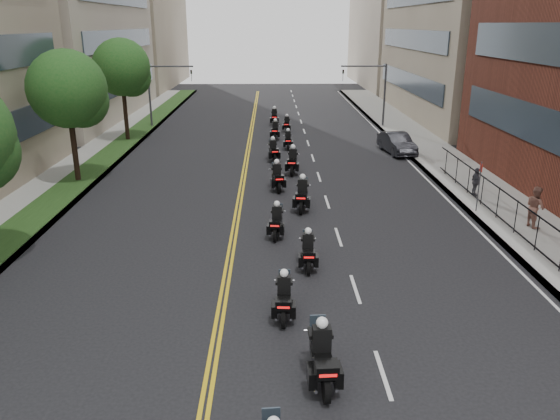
# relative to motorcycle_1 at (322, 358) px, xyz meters

# --- Properties ---
(sidewalk_right) EXTENTS (4.00, 90.00, 0.15)m
(sidewalk_right) POSITION_rel_motorcycle_1_xyz_m (10.49, 20.28, -0.65)
(sidewalk_right) COLOR gray
(sidewalk_right) RESTS_ON ground
(sidewalk_left) EXTENTS (4.00, 90.00, 0.15)m
(sidewalk_left) POSITION_rel_motorcycle_1_xyz_m (-13.51, 20.28, -0.65)
(sidewalk_left) COLOR gray
(sidewalk_left) RESTS_ON ground
(grass_strip) EXTENTS (2.00, 90.00, 0.04)m
(grass_strip) POSITION_rel_motorcycle_1_xyz_m (-12.71, 20.28, -0.56)
(grass_strip) COLOR #1D3A15
(grass_strip) RESTS_ON sidewalk_left
(iron_fence) EXTENTS (0.05, 28.00, 1.50)m
(iron_fence) POSITION_rel_motorcycle_1_xyz_m (9.49, 7.28, 0.18)
(iron_fence) COLOR black
(iron_fence) RESTS_ON sidewalk_right
(street_trees) EXTENTS (4.40, 38.40, 7.98)m
(street_trees) POSITION_rel_motorcycle_1_xyz_m (-12.56, 13.89, 4.41)
(street_trees) COLOR black
(street_trees) RESTS_ON ground
(traffic_signal_right) EXTENTS (4.09, 0.20, 5.60)m
(traffic_signal_right) POSITION_rel_motorcycle_1_xyz_m (8.03, 37.28, 2.97)
(traffic_signal_right) COLOR #3F3F44
(traffic_signal_right) RESTS_ON ground
(traffic_signal_left) EXTENTS (4.09, 0.20, 5.60)m
(traffic_signal_left) POSITION_rel_motorcycle_1_xyz_m (-11.05, 37.28, 2.97)
(traffic_signal_left) COLOR #3F3F44
(traffic_signal_left) RESTS_ON ground
(motorcycle_1) EXTENTS (0.60, 2.49, 1.84)m
(motorcycle_1) POSITION_rel_motorcycle_1_xyz_m (0.00, 0.00, 0.00)
(motorcycle_1) COLOR black
(motorcycle_1) RESTS_ON ground
(motorcycle_2) EXTENTS (0.52, 2.17, 1.60)m
(motorcycle_2) POSITION_rel_motorcycle_1_xyz_m (-0.90, 3.43, -0.09)
(motorcycle_2) COLOR black
(motorcycle_2) RESTS_ON ground
(motorcycle_3) EXTENTS (0.50, 2.15, 1.58)m
(motorcycle_3) POSITION_rel_motorcycle_1_xyz_m (0.12, 7.16, -0.10)
(motorcycle_3) COLOR black
(motorcycle_3) RESTS_ON ground
(motorcycle_4) EXTENTS (0.61, 2.16, 1.60)m
(motorcycle_4) POSITION_rel_motorcycle_1_xyz_m (-1.04, 10.47, -0.10)
(motorcycle_4) COLOR black
(motorcycle_4) RESTS_ON ground
(motorcycle_5) EXTENTS (0.73, 2.48, 1.83)m
(motorcycle_5) POSITION_rel_motorcycle_1_xyz_m (0.29, 14.08, -0.00)
(motorcycle_5) COLOR black
(motorcycle_5) RESTS_ON ground
(motorcycle_6) EXTENTS (0.69, 2.36, 1.74)m
(motorcycle_6) POSITION_rel_motorcycle_1_xyz_m (-0.93, 17.61, -0.04)
(motorcycle_6) COLOR black
(motorcycle_6) RESTS_ON ground
(motorcycle_7) EXTENTS (0.70, 2.47, 1.82)m
(motorcycle_7) POSITION_rel_motorcycle_1_xyz_m (0.10, 21.15, -0.00)
(motorcycle_7) COLOR black
(motorcycle_7) RESTS_ON ground
(motorcycle_8) EXTENTS (0.68, 2.26, 1.67)m
(motorcycle_8) POSITION_rel_motorcycle_1_xyz_m (-1.10, 24.52, -0.07)
(motorcycle_8) COLOR black
(motorcycle_8) RESTS_ON ground
(motorcycle_9) EXTENTS (0.48, 2.09, 1.54)m
(motorcycle_9) POSITION_rel_motorcycle_1_xyz_m (0.04, 28.29, -0.12)
(motorcycle_9) COLOR black
(motorcycle_9) RESTS_ON ground
(motorcycle_10) EXTENTS (0.57, 2.26, 1.67)m
(motorcycle_10) POSITION_rel_motorcycle_1_xyz_m (-0.88, 31.94, -0.07)
(motorcycle_10) COLOR black
(motorcycle_10) RESTS_ON ground
(motorcycle_11) EXTENTS (0.55, 2.06, 1.52)m
(motorcycle_11) POSITION_rel_motorcycle_1_xyz_m (0.16, 35.25, -0.13)
(motorcycle_11) COLOR black
(motorcycle_11) RESTS_ON ground
(motorcycle_12) EXTENTS (0.53, 2.33, 1.72)m
(motorcycle_12) POSITION_rel_motorcycle_1_xyz_m (-0.90, 38.55, -0.04)
(motorcycle_12) COLOR black
(motorcycle_12) RESTS_ON ground
(parked_sedan) EXTENTS (2.19, 4.68, 1.48)m
(parked_sedan) POSITION_rel_motorcycle_1_xyz_m (7.89, 26.66, 0.02)
(parked_sedan) COLOR black
(parked_sedan) RESTS_ON ground
(pedestrian_b) EXTENTS (0.89, 1.05, 1.90)m
(pedestrian_b) POSITION_rel_motorcycle_1_xyz_m (10.68, 11.05, 0.37)
(pedestrian_b) COLOR brown
(pedestrian_b) RESTS_ON sidewalk_right
(pedestrian_c) EXTENTS (0.42, 0.92, 1.54)m
(pedestrian_c) POSITION_rel_motorcycle_1_xyz_m (9.69, 15.75, 0.20)
(pedestrian_c) COLOR #434149
(pedestrian_c) RESTS_ON sidewalk_right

